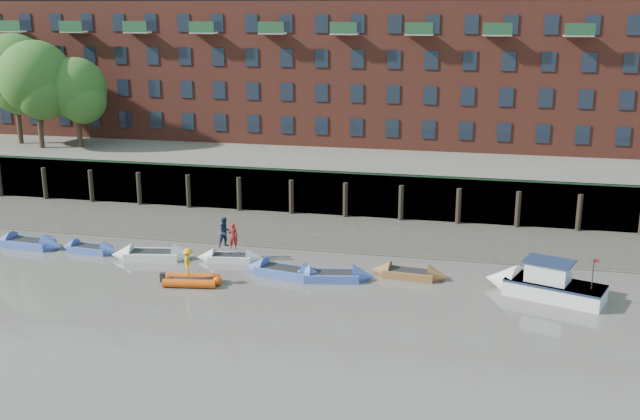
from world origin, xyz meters
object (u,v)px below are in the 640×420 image
(rowboat_4, at_px, (284,272))
(person_rower_a, at_px, (233,236))
(rowboat_6, at_px, (409,274))
(motor_launch, at_px, (535,283))
(rib_tender, at_px, (194,280))
(person_rower_b, at_px, (225,232))
(rowboat_5, at_px, (331,276))
(rowboat_0, at_px, (29,243))
(person_rib_crew, at_px, (188,262))
(rowboat_1, at_px, (90,249))
(rowboat_2, at_px, (153,255))
(rowboat_3, at_px, (230,258))

(rowboat_4, relative_size, person_rower_a, 3.22)
(rowboat_6, height_order, motor_launch, motor_launch)
(rib_tender, height_order, person_rower_b, person_rower_b)
(rowboat_4, bearing_deg, motor_launch, 11.43)
(rowboat_4, distance_m, motor_launch, 13.69)
(rowboat_5, relative_size, rowboat_6, 1.09)
(rowboat_0, xyz_separation_m, rowboat_6, (24.12, -0.29, -0.03))
(rowboat_5, bearing_deg, rib_tender, -173.21)
(person_rib_crew, bearing_deg, rowboat_6, -86.21)
(rowboat_5, xyz_separation_m, person_rib_crew, (-7.47, -2.37, 1.05))
(rowboat_6, height_order, person_rower_b, person_rower_b)
(rowboat_1, xyz_separation_m, rowboat_2, (4.39, -0.40, 0.05))
(rowboat_5, xyz_separation_m, person_rower_a, (-6.37, 1.90, 1.33))
(rowboat_1, bearing_deg, rowboat_4, -1.59)
(rowboat_0, relative_size, rowboat_4, 0.98)
(rowboat_6, bearing_deg, rowboat_3, -177.56)
(person_rower_a, bearing_deg, rowboat_3, -0.97)
(rowboat_4, relative_size, rowboat_6, 1.13)
(person_rower_a, relative_size, person_rib_crew, 1.01)
(rowboat_6, relative_size, person_rower_a, 2.84)
(rowboat_1, xyz_separation_m, rowboat_6, (19.83, -0.21, 0.02))
(rowboat_6, height_order, person_rower_a, person_rower_a)
(rowboat_4, height_order, person_rower_b, person_rower_b)
(motor_launch, bearing_deg, rowboat_4, 19.84)
(rowboat_0, distance_m, motor_launch, 30.91)
(rowboat_0, height_order, rowboat_1, rowboat_0)
(rowboat_3, bearing_deg, person_rib_crew, -110.73)
(rowboat_4, xyz_separation_m, person_rower_a, (-3.63, 1.80, 1.32))
(rib_tender, distance_m, motor_launch, 18.35)
(rowboat_5, height_order, person_rower_a, person_rower_a)
(rowboat_1, bearing_deg, rowboat_0, -176.16)
(rowboat_2, xyz_separation_m, rowboat_5, (11.25, -1.17, -0.01))
(rowboat_4, bearing_deg, person_rower_a, 164.47)
(rowboat_1, xyz_separation_m, rowboat_5, (15.64, -1.57, 0.04))
(rowboat_2, xyz_separation_m, rib_tender, (4.02, -3.47, -0.02))
(rib_tender, bearing_deg, person_rib_crew, -172.07)
(rowboat_1, distance_m, person_rower_b, 8.84)
(rowboat_3, relative_size, rowboat_6, 0.92)
(rib_tender, xyz_separation_m, person_rower_b, (0.29, 4.43, 1.46))
(rowboat_0, distance_m, rowboat_3, 13.37)
(rowboat_0, bearing_deg, rowboat_6, 4.00)
(rowboat_3, bearing_deg, rib_tender, -107.85)
(person_rower_b, bearing_deg, motor_launch, -52.31)
(rowboat_4, relative_size, person_rib_crew, 3.24)
(rowboat_0, relative_size, rowboat_1, 1.22)
(rowboat_0, distance_m, rowboat_4, 17.27)
(rowboat_3, relative_size, rowboat_5, 0.85)
(motor_launch, distance_m, person_rib_crew, 18.60)
(rowboat_1, xyz_separation_m, motor_launch, (26.58, -1.35, 0.45))
(motor_launch, distance_m, person_rower_a, 17.41)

